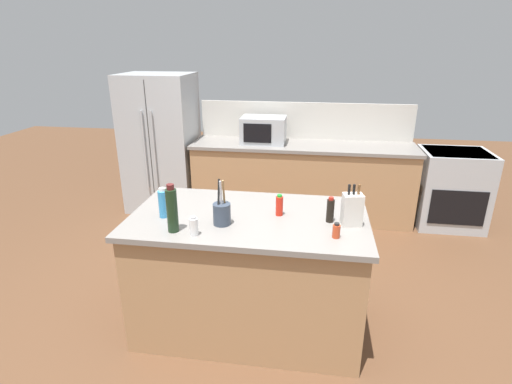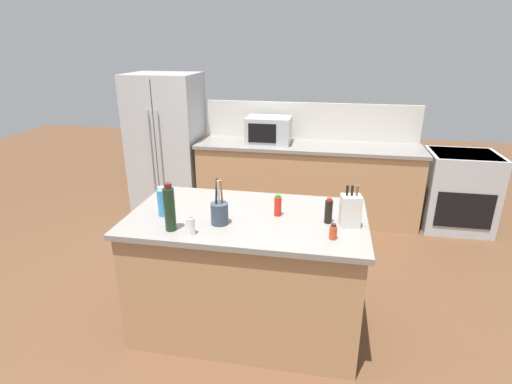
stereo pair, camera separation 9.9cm
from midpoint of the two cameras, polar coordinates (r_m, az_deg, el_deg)
ground_plane at (r=3.37m, az=-1.83°, el=-18.15°), size 14.00×14.00×0.00m
back_counter_run at (r=5.05m, az=5.97°, el=1.63°), size 2.73×0.66×0.94m
wall_backsplash at (r=5.18m, az=6.45°, el=10.08°), size 2.69×0.03×0.46m
kitchen_island at (r=3.09m, az=-1.93°, el=-11.32°), size 1.70×0.96×0.94m
refrigerator at (r=5.38m, az=-13.91°, el=6.78°), size 0.87×0.75×1.75m
range_oven at (r=5.29m, az=25.61°, el=0.48°), size 0.76×0.65×0.92m
microwave at (r=4.93m, az=0.49°, el=8.84°), size 0.53×0.39×0.32m
knife_block at (r=2.75m, az=12.58°, el=-2.42°), size 0.15×0.12×0.29m
utensil_crock at (r=2.72m, az=-5.95°, el=-3.01°), size 0.12×0.12×0.32m
wine_bottle at (r=2.65m, az=-12.96°, el=-2.47°), size 0.07×0.07×0.33m
hot_sauce_bottle at (r=2.85m, az=2.36°, el=-1.95°), size 0.05×0.05×0.16m
salt_shaker at (r=2.60m, az=-9.97°, el=-4.88°), size 0.05×0.05×0.13m
dish_soap_bottle at (r=2.90m, az=-14.08°, el=-1.59°), size 0.07×0.07×0.22m
soy_sauce_bottle at (r=2.78m, az=9.57°, el=-2.59°), size 0.05×0.05×0.18m
spice_jar_paprika at (r=2.58m, az=10.32°, el=-5.49°), size 0.05×0.05×0.10m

